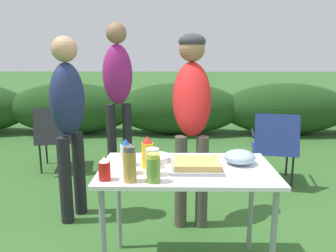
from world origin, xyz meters
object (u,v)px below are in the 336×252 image
mixing_bowl (240,157)px  spice_jar (130,165)px  mayo_bottle (126,153)px  standing_person_in_gray_fleece (68,112)px  standing_person_in_navy_coat (192,105)px  plate_stack (156,158)px  mustard_bottle (148,152)px  food_tray (196,165)px  camp_chair_green_behind_table (57,135)px  paper_cup_stack (152,162)px  camp_chair_near_hedge (274,144)px  hot_sauce_bottle (130,163)px  ketchup_bottle (104,169)px  relish_jar (153,168)px  standing_person_with_beanie (118,84)px  folding_table (187,179)px

mixing_bowl → spice_jar: 0.75m
mayo_bottle → standing_person_in_gray_fleece: standing_person_in_gray_fleece is taller
standing_person_in_navy_coat → mayo_bottle: bearing=-122.8°
plate_stack → mayo_bottle: (-0.19, -0.10, 0.07)m
mayo_bottle → standing_person_in_navy_coat: standing_person_in_navy_coat is taller
mixing_bowl → mustard_bottle: bearing=-172.4°
food_tray → camp_chair_green_behind_table: bearing=128.6°
food_tray → mixing_bowl: bearing=20.7°
mixing_bowl → paper_cup_stack: paper_cup_stack is taller
paper_cup_stack → camp_chair_near_hedge: 2.15m
hot_sauce_bottle → camp_chair_green_behind_table: hot_sauce_bottle is taller
camp_chair_green_behind_table → food_tray: bearing=-62.4°
mayo_bottle → mixing_bowl: bearing=3.3°
mayo_bottle → camp_chair_near_hedge: mayo_bottle is taller
plate_stack → paper_cup_stack: (-0.00, -0.27, 0.06)m
camp_chair_green_behind_table → camp_chair_near_hedge: size_ratio=1.00×
food_tray → ketchup_bottle: size_ratio=2.33×
mustard_bottle → camp_chair_near_hedge: mustard_bottle is taller
mayo_bottle → camp_chair_green_behind_table: size_ratio=0.21×
relish_jar → standing_person_in_navy_coat: 1.04m
standing_person_in_gray_fleece → spice_jar: bearing=-124.5°
mustard_bottle → plate_stack: bearing=72.6°
mustard_bottle → standing_person_in_gray_fleece: size_ratio=0.13×
mustard_bottle → standing_person_in_navy_coat: 0.82m
mixing_bowl → mustard_bottle: size_ratio=0.99×
ketchup_bottle → standing_person_in_gray_fleece: (-0.50, 0.97, 0.16)m
standing_person_with_beanie → camp_chair_green_behind_table: bearing=152.5°
mustard_bottle → camp_chair_green_behind_table: mustard_bottle is taller
plate_stack → standing_person_in_gray_fleece: (-0.77, 0.61, 0.21)m
plate_stack → folding_table: bearing=-34.5°
hot_sauce_bottle → camp_chair_green_behind_table: 2.45m
relish_jar → camp_chair_near_hedge: relish_jar is taller
standing_person_in_gray_fleece → camp_chair_green_behind_table: (-0.57, 1.24, -0.50)m
standing_person_in_navy_coat → standing_person_in_gray_fleece: standing_person_in_navy_coat is taller
camp_chair_near_hedge → mayo_bottle: bearing=-122.7°
mixing_bowl → hot_sauce_bottle: 0.72m
food_tray → mustard_bottle: bearing=174.4°
ketchup_bottle → camp_chair_near_hedge: (1.52, 1.80, -0.34)m
hot_sauce_bottle → mayo_bottle: bearing=106.2°
plate_stack → food_tray: bearing=-32.3°
standing_person_in_gray_fleece → paper_cup_stack: bearing=-116.7°
standing_person_in_navy_coat → standing_person_in_gray_fleece: bearing=179.8°
mixing_bowl → hot_sauce_bottle: bearing=-164.4°
folding_table → standing_person_in_navy_coat: size_ratio=0.68×
hot_sauce_bottle → standing_person_with_beanie: bearing=101.1°
food_tray → mixing_bowl: size_ratio=1.57×
mixing_bowl → ketchup_bottle: ketchup_bottle is taller
mayo_bottle → paper_cup_stack: bearing=-43.6°
mixing_bowl → camp_chair_near_hedge: same height
hot_sauce_bottle → standing_person_in_navy_coat: size_ratio=0.09×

